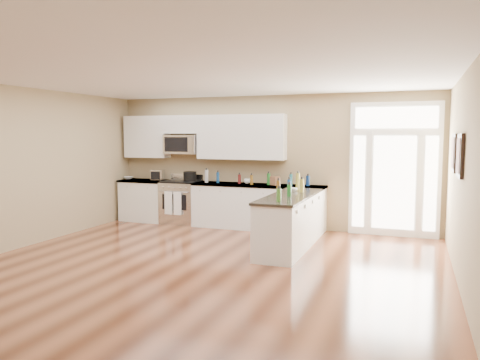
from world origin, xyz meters
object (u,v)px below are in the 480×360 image
object	(u,v)px
peninsula_cabinet	(290,224)
kitchen_range	(181,202)
toaster_oven	(158,175)
stockpot	(190,176)

from	to	relation	value
peninsula_cabinet	kitchen_range	size ratio (longest dim) A/B	2.15
peninsula_cabinet	toaster_oven	xyz separation A→B (m)	(-3.51, 1.54, 0.62)
stockpot	toaster_oven	bearing A→B (deg)	177.67
peninsula_cabinet	toaster_oven	distance (m)	3.88
stockpot	toaster_oven	distance (m)	0.83
toaster_oven	peninsula_cabinet	bearing A→B (deg)	-31.36
kitchen_range	peninsula_cabinet	bearing A→B (deg)	-26.81
peninsula_cabinet	kitchen_range	distance (m)	3.21
peninsula_cabinet	kitchen_range	world-z (taller)	kitchen_range
kitchen_range	stockpot	size ratio (longest dim) A/B	3.72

